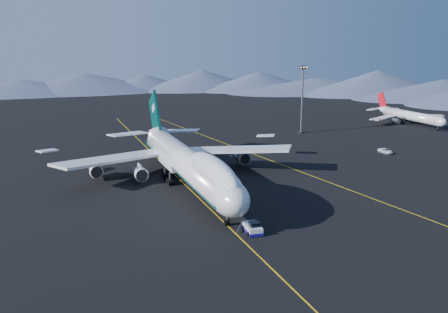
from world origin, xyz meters
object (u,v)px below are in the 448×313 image
object	(u,v)px
service_van	(385,151)
boeing_747	(186,162)
floodlight_mast	(302,99)
pushback_tug	(253,229)
second_jet	(409,116)

from	to	relation	value
service_van	boeing_747	bearing A→B (deg)	-168.16
boeing_747	floodlight_mast	bearing A→B (deg)	41.88
boeing_747	pushback_tug	world-z (taller)	boeing_747
boeing_747	floodlight_mast	size ratio (longest dim) A/B	3.00
second_jet	service_van	xyz separation A→B (m)	(-42.74, -41.22, -2.79)
boeing_747	second_jet	world-z (taller)	boeing_747
floodlight_mast	pushback_tug	bearing A→B (deg)	-123.46
second_jet	floodlight_mast	xyz separation A→B (m)	(-49.86, -2.37, 8.74)
floodlight_mast	service_van	bearing A→B (deg)	-79.60
second_jet	service_van	distance (m)	59.44
second_jet	floodlight_mast	distance (m)	50.68
pushback_tug	second_jet	bearing A→B (deg)	45.13
boeing_747	service_van	bearing A→B (deg)	11.46
service_van	second_jet	bearing A→B (deg)	44.35
pushback_tug	service_van	size ratio (longest dim) A/B	1.03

